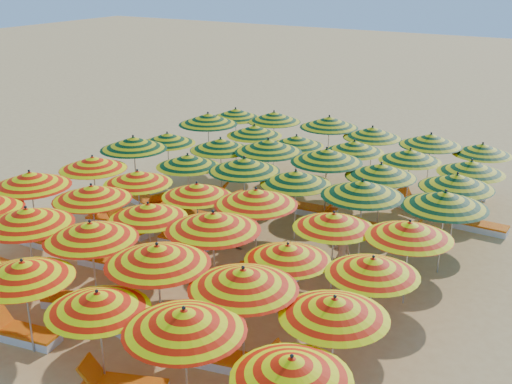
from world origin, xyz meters
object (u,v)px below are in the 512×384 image
at_px(umbrella_31, 221,144).
at_px(beachgoer_b, 242,227).
at_px(lounger_7, 136,332).
at_px(lounger_9, 306,377).
at_px(umbrella_36, 208,119).
at_px(umbrella_34, 381,170).
at_px(umbrella_45, 372,133).
at_px(umbrella_15, 213,221).
at_px(lounger_18, 207,194).
at_px(umbrella_3, 98,301).
at_px(umbrella_26, 244,165).
at_px(umbrella_44, 329,122).
at_px(umbrella_40, 410,155).
at_px(umbrella_25, 188,161).
at_px(lounger_21, 394,232).
at_px(umbrella_23, 409,230).
at_px(lounger_12, 112,219).
at_px(umbrella_11, 334,307).
at_px(umbrella_42, 236,113).
at_px(beachgoer_a, 342,256).
at_px(lounger_24, 479,226).
at_px(lounger_13, 129,227).
at_px(umbrella_17, 373,266).
at_px(umbrella_27, 296,178).
at_px(umbrella_28, 363,188).
at_px(umbrella_16, 288,252).
at_px(umbrella_41, 471,167).
at_px(umbrella_4, 184,320).
at_px(umbrella_8, 90,231).
at_px(lounger_10, 29,237).
at_px(lounger_11, 106,261).
at_px(umbrella_30, 167,138).
at_px(umbrella_10, 243,279).
at_px(umbrella_21, 256,197).
at_px(lounger_17, 198,216).
at_px(umbrella_12, 30,179).
at_px(umbrella_14, 148,211).
at_px(umbrella_19, 138,177).
at_px(umbrella_20, 197,190).
at_px(umbrella_22, 334,221).
at_px(umbrella_29, 445,200).
at_px(lounger_16, 147,202).
at_px(lounger_19, 253,200).
at_px(lounger_6, 75,300).
at_px(umbrella_37, 254,131).
at_px(lounger_20, 313,210).
at_px(umbrella_39, 354,146).
at_px(lounger_1, 23,334).
at_px(umbrella_35, 457,181).
at_px(lounger_8, 216,358).
at_px(umbrella_47, 482,149).

height_order(umbrella_31, beachgoer_b, umbrella_31).
distance_m(lounger_7, lounger_9, 4.16).
height_order(umbrella_36, lounger_9, umbrella_36).
height_order(umbrella_34, umbrella_45, umbrella_34).
distance_m(umbrella_15, lounger_18, 7.84).
xyz_separation_m(umbrella_3, umbrella_26, (-1.88, 8.47, 0.19)).
bearing_deg(umbrella_44, umbrella_40, -27.91).
height_order(umbrella_25, lounger_21, umbrella_25).
height_order(umbrella_23, lounger_12, umbrella_23).
relative_size(umbrella_11, umbrella_42, 0.91).
distance_m(lounger_7, beachgoer_a, 5.95).
distance_m(umbrella_31, lounger_24, 9.14).
xyz_separation_m(lounger_13, beachgoer_b, (3.71, 0.93, 0.48)).
height_order(umbrella_11, umbrella_17, umbrella_11).
bearing_deg(lounger_21, lounger_7, -117.16).
distance_m(umbrella_27, umbrella_28, 2.28).
distance_m(umbrella_16, umbrella_41, 8.63).
distance_m(umbrella_4, umbrella_8, 4.83).
bearing_deg(lounger_10, lounger_11, 177.51).
bearing_deg(umbrella_30, umbrella_31, 0.87).
distance_m(umbrella_10, umbrella_21, 4.73).
relative_size(umbrella_15, beachgoer_a, 2.26).
xyz_separation_m(umbrella_15, umbrella_36, (-6.18, 8.63, 0.01)).
bearing_deg(umbrella_28, lounger_17, -179.63).
xyz_separation_m(umbrella_12, umbrella_41, (10.66, 8.43, -0.19)).
bearing_deg(umbrella_14, umbrella_19, 136.37).
relative_size(umbrella_14, umbrella_19, 1.05).
height_order(lounger_17, lounger_21, same).
xyz_separation_m(umbrella_20, umbrella_22, (4.42, -0.16, 0.04)).
xyz_separation_m(umbrella_29, lounger_16, (-10.28, -0.20, -2.03)).
bearing_deg(lounger_19, umbrella_27, -23.04).
bearing_deg(umbrella_8, umbrella_28, 53.09).
distance_m(umbrella_16, umbrella_26, 6.01).
xyz_separation_m(umbrella_41, lounger_17, (-7.74, -4.21, -1.85)).
height_order(umbrella_34, lounger_6, umbrella_34).
bearing_deg(beachgoer_b, umbrella_37, 11.62).
height_order(lounger_13, lounger_20, same).
distance_m(umbrella_15, umbrella_31, 7.46).
relative_size(umbrella_39, umbrella_41, 0.84).
bearing_deg(umbrella_31, umbrella_44, 64.76).
relative_size(umbrella_4, umbrella_36, 0.90).
bearing_deg(umbrella_29, umbrella_39, 136.09).
bearing_deg(lounger_18, lounger_1, -93.58).
bearing_deg(umbrella_42, umbrella_14, -69.48).
height_order(umbrella_35, lounger_8, umbrella_35).
bearing_deg(umbrella_47, lounger_12, -139.76).
xyz_separation_m(umbrella_45, beachgoer_b, (-1.21, -7.36, -1.43)).
bearing_deg(umbrella_19, umbrella_30, 117.01).
relative_size(umbrella_4, umbrella_14, 1.08).
bearing_deg(umbrella_34, lounger_1, -115.38).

